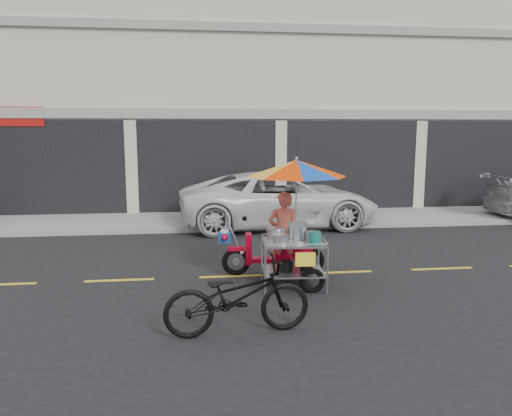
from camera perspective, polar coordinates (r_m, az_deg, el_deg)
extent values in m
plane|color=black|center=(9.47, 9.58, -7.28)|extent=(90.00, 90.00, 0.00)
cube|color=gray|center=(14.67, 3.45, -1.09)|extent=(45.00, 3.00, 0.15)
cube|color=beige|center=(19.43, 0.81, 12.99)|extent=(36.00, 8.00, 8.00)
cube|color=black|center=(15.45, 2.84, 4.56)|extent=(35.28, 0.06, 2.90)
cube|color=gray|center=(15.39, 2.91, 10.70)|extent=(36.00, 0.12, 0.30)
cube|color=gray|center=(15.67, 2.98, 19.87)|extent=(36.00, 0.12, 0.25)
cube|color=gold|center=(9.47, 9.58, -7.26)|extent=(42.00, 0.10, 0.01)
imported|color=silver|center=(13.59, 2.62, 0.99)|extent=(5.50, 2.76, 1.49)
imported|color=black|center=(6.52, -2.14, -10.09)|extent=(1.96, 0.84, 1.00)
torus|color=black|center=(9.10, -2.31, -6.16)|extent=(0.52, 0.14, 0.52)
torus|color=black|center=(9.22, 6.24, -6.01)|extent=(0.52, 0.14, 0.52)
cylinder|color=#9EA0A5|center=(9.10, -2.31, -6.16)|extent=(0.13, 0.06, 0.13)
cylinder|color=#9EA0A5|center=(9.22, 6.24, -6.01)|extent=(0.13, 0.06, 0.13)
cube|color=#B2031D|center=(9.04, -2.32, -4.65)|extent=(0.30, 0.13, 0.07)
cylinder|color=#9EA0A5|center=(9.01, -2.32, -3.81)|extent=(0.33, 0.07, 0.73)
cube|color=#B2031D|center=(9.05, -0.87, -4.64)|extent=(0.13, 0.32, 0.55)
cube|color=#B2031D|center=(9.12, 1.71, -5.88)|extent=(0.74, 0.31, 0.07)
cube|color=#B2031D|center=(9.11, 4.29, -4.57)|extent=(0.70, 0.29, 0.36)
cube|color=black|center=(9.06, 3.73, -3.29)|extent=(0.60, 0.26, 0.09)
cylinder|color=#9EA0A5|center=(8.96, -1.64, -2.11)|extent=(0.07, 0.50, 0.03)
sphere|color=black|center=(9.12, -1.32, -1.21)|extent=(0.09, 0.09, 0.09)
cylinder|color=white|center=(9.06, -1.62, -5.04)|extent=(0.12, 0.12, 0.05)
cube|color=navy|center=(9.00, -3.60, -3.37)|extent=(0.25, 0.22, 0.18)
cylinder|color=white|center=(8.98, -3.61, -2.69)|extent=(0.16, 0.16, 0.05)
cone|color=#B2031D|center=(8.84, -3.61, -3.47)|extent=(0.18, 0.21, 0.16)
torus|color=black|center=(8.22, 6.45, -8.27)|extent=(0.42, 0.12, 0.42)
cylinder|color=#9EA0A5|center=(7.99, 1.06, -7.32)|extent=(0.04, 0.04, 0.77)
cylinder|color=#9EA0A5|center=(8.78, 0.69, -5.83)|extent=(0.04, 0.04, 0.77)
cylinder|color=#9EA0A5|center=(8.12, 8.17, -7.15)|extent=(0.04, 0.04, 0.77)
cylinder|color=#9EA0A5|center=(8.90, 7.16, -5.70)|extent=(0.04, 0.04, 0.77)
cube|color=#9EA0A5|center=(8.46, 4.27, -7.22)|extent=(1.06, 0.89, 0.03)
cube|color=#9EA0A5|center=(8.34, 4.31, -3.92)|extent=(1.06, 0.89, 0.04)
cylinder|color=#9EA0A5|center=(7.93, 4.68, -4.19)|extent=(1.00, 0.09, 0.02)
cylinder|color=#9EA0A5|center=(8.72, 3.98, -2.97)|extent=(1.00, 0.09, 0.02)
cylinder|color=#9EA0A5|center=(8.28, 0.87, -3.60)|extent=(0.08, 0.82, 0.02)
cylinder|color=#9EA0A5|center=(8.40, 7.70, -3.49)|extent=(0.08, 0.82, 0.02)
cylinder|color=#9EA0A5|center=(8.85, 3.94, -6.49)|extent=(0.09, 0.68, 0.04)
cylinder|color=#9EA0A5|center=(8.74, 3.97, -3.62)|extent=(0.09, 0.68, 0.04)
cube|color=yellow|center=(7.98, 5.66, -5.87)|extent=(0.32, 0.04, 0.23)
cylinder|color=#B7B7BC|center=(8.46, 2.33, -2.97)|extent=(0.35, 0.35, 0.18)
cylinder|color=#B7B7BC|center=(8.51, 4.76, -2.60)|extent=(0.35, 0.35, 0.27)
cylinder|color=#B7B7BC|center=(8.41, 6.62, -3.25)|extent=(0.25, 0.25, 0.13)
cylinder|color=#B7B7BC|center=(8.14, 2.87, -3.63)|extent=(0.29, 0.29, 0.13)
cylinder|color=#126A5B|center=(8.14, 6.75, -3.42)|extent=(0.21, 0.21, 0.20)
cylinder|color=black|center=(8.42, 3.35, -6.62)|extent=(0.27, 0.27, 0.16)
cylinder|color=black|center=(8.47, 5.81, -6.62)|extent=(0.23, 0.23, 0.15)
cylinder|color=#9EA0A5|center=(8.31, 4.60, 0.81)|extent=(0.02, 0.02, 1.36)
sphere|color=#9EA0A5|center=(8.24, 4.66, 5.63)|extent=(0.05, 0.05, 0.05)
imported|color=#C05443|center=(9.03, 3.16, -2.92)|extent=(0.59, 0.41, 1.54)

